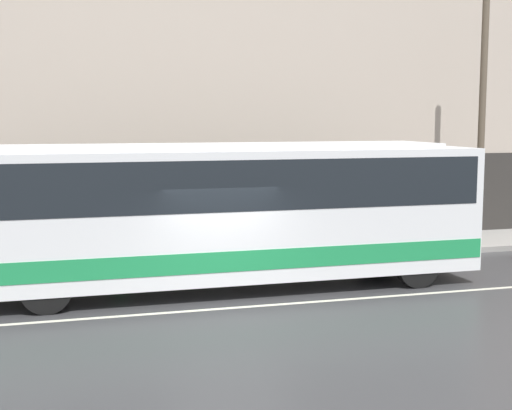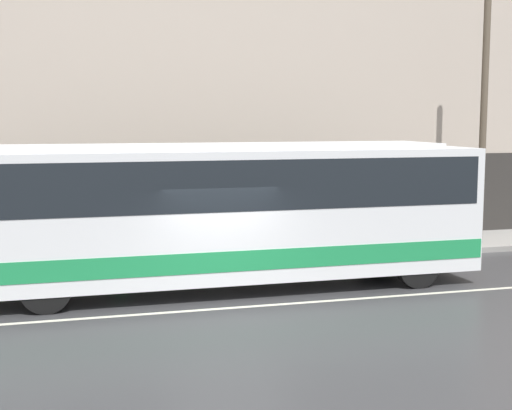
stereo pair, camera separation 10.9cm
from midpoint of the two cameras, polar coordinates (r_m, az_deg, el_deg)
ground_plane at (r=15.14m, az=-2.55°, el=-8.27°), size 60.00×60.00×0.00m
sidewalk at (r=20.32m, az=-6.09°, el=-4.12°), size 60.00×2.89×0.17m
building_facade at (r=21.57m, az=-7.01°, el=11.22°), size 60.00×0.35×11.59m
lane_stripe at (r=15.14m, az=-2.55°, el=-8.25°), size 54.00×0.14×0.01m
transit_bus at (r=16.44m, az=-3.37°, el=-0.27°), size 12.42×2.52×3.39m
utility_pole_near at (r=22.59m, az=17.48°, el=6.44°), size 0.21×0.21×7.45m
pedestrian_waiting at (r=20.99m, az=-11.15°, el=-1.45°), size 0.36×0.36×1.69m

